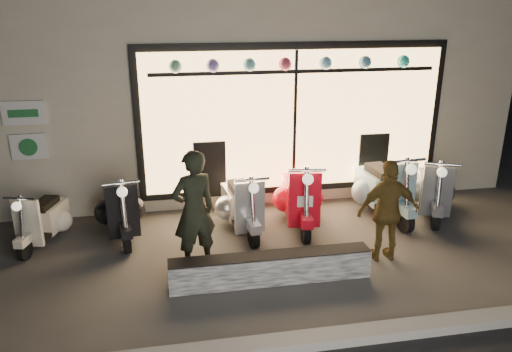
{
  "coord_description": "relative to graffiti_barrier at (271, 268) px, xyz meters",
  "views": [
    {
      "loc": [
        -1.39,
        -6.3,
        3.52
      ],
      "look_at": [
        -0.13,
        0.6,
        1.05
      ],
      "focal_mm": 35.0,
      "sensor_mm": 36.0,
      "label": 1
    }
  ],
  "objects": [
    {
      "name": "woman",
      "position": [
        1.74,
        0.32,
        0.54
      ],
      "size": [
        0.88,
        0.38,
        1.49
      ],
      "primitive_type": "imported",
      "rotation": [
        0.0,
        0.0,
        3.12
      ],
      "color": "brown",
      "rests_on": "ground"
    },
    {
      "name": "scooter_cream",
      "position": [
        -3.16,
        1.85,
        0.16
      ],
      "size": [
        0.63,
        1.26,
        0.9
      ],
      "rotation": [
        0.0,
        0.0,
        -0.28
      ],
      "color": "black",
      "rests_on": "ground"
    },
    {
      "name": "man",
      "position": [
        -0.94,
        0.59,
        0.65
      ],
      "size": [
        0.72,
        0.59,
        1.69
      ],
      "primitive_type": "imported",
      "rotation": [
        0.0,
        0.0,
        3.49
      ],
      "color": "black",
      "rests_on": "ground"
    },
    {
      "name": "ground",
      "position": [
        0.16,
        0.65,
        -0.2
      ],
      "size": [
        40.0,
        40.0,
        0.0
      ],
      "primitive_type": "plane",
      "color": "#383533",
      "rests_on": "ground"
    },
    {
      "name": "scooter_silver",
      "position": [
        -0.13,
        1.75,
        0.21
      ],
      "size": [
        0.56,
        1.45,
        1.03
      ],
      "rotation": [
        0.0,
        0.0,
        0.11
      ],
      "color": "black",
      "rests_on": "ground"
    },
    {
      "name": "scooter_red",
      "position": [
        0.87,
        1.81,
        0.25
      ],
      "size": [
        0.63,
        1.58,
        1.12
      ],
      "rotation": [
        0.0,
        0.0,
        -0.13
      ],
      "color": "black",
      "rests_on": "ground"
    },
    {
      "name": "kerb",
      "position": [
        0.16,
        -1.35,
        -0.14
      ],
      "size": [
        40.0,
        0.25,
        0.12
      ],
      "primitive_type": "cube",
      "color": "slate",
      "rests_on": "ground"
    },
    {
      "name": "shop_building",
      "position": [
        0.16,
        5.63,
        1.9
      ],
      "size": [
        10.2,
        6.23,
        4.2
      ],
      "color": "beige",
      "rests_on": "ground"
    },
    {
      "name": "graffiti_barrier",
      "position": [
        0.0,
        0.0,
        0.0
      ],
      "size": [
        2.66,
        0.28,
        0.4
      ],
      "primitive_type": "cube",
      "color": "black",
      "rests_on": "ground"
    },
    {
      "name": "scooter_grey",
      "position": [
        3.27,
        1.79,
        0.23
      ],
      "size": [
        0.86,
        1.46,
        1.07
      ],
      "rotation": [
        0.0,
        0.0,
        -0.41
      ],
      "color": "black",
      "rests_on": "ground"
    },
    {
      "name": "scooter_blue",
      "position": [
        2.36,
        1.92,
        0.26
      ],
      "size": [
        0.59,
        1.62,
        1.15
      ],
      "rotation": [
        0.0,
        0.0,
        0.08
      ],
      "color": "black",
      "rests_on": "ground"
    },
    {
      "name": "scooter_black",
      "position": [
        -2.04,
        1.92,
        0.22
      ],
      "size": [
        0.62,
        1.46,
        1.04
      ],
      "rotation": [
        0.0,
        0.0,
        0.17
      ],
      "color": "black",
      "rests_on": "ground"
    }
  ]
}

